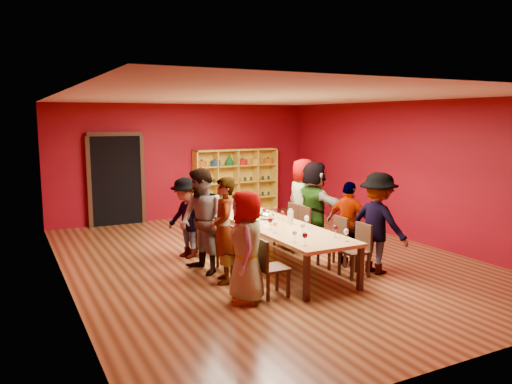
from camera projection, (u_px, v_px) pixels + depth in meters
room_shell at (265, 180)px, 9.16m from camera, size 7.10×9.10×3.04m
tasting_table at (265, 223)px, 9.28m from camera, size 1.10×4.50×0.75m
doorway at (116, 180)px, 12.30m from camera, size 1.40×0.17×2.30m
shelving_unit at (235, 179)px, 13.67m from camera, size 2.40×0.40×1.80m
chair_person_left_0 at (268, 264)px, 7.34m from camera, size 0.42×0.42×0.89m
person_left_0 at (247, 246)px, 7.14m from camera, size 0.70×0.90×1.62m
chair_person_left_1 at (241, 250)px, 8.15m from camera, size 0.42×0.42×0.89m
person_left_1 at (224, 230)px, 7.96m from camera, size 0.63×0.74×1.71m
chair_person_left_2 at (226, 242)px, 8.69m from camera, size 0.42×0.42×0.89m
person_left_2 at (202, 221)px, 8.43m from camera, size 0.63×0.95×1.81m
chair_person_left_3 at (204, 230)px, 9.61m from camera, size 0.42×0.42×0.89m
person_left_3 at (186, 218)px, 9.41m from camera, size 0.69×1.07×1.53m
chair_person_right_0 at (358, 247)px, 8.33m from camera, size 0.42×0.42×0.89m
person_right_0 at (378, 223)px, 8.46m from camera, size 0.72×1.20×1.73m
chair_person_right_1 at (335, 239)px, 8.89m from camera, size 0.42×0.42×0.89m
person_right_1 at (349, 223)px, 8.98m from camera, size 0.73×0.97×1.51m
chair_person_right_2 at (300, 226)px, 9.93m from camera, size 0.42×0.42×0.89m
person_right_2 at (314, 205)px, 10.02m from camera, size 0.70×1.71×1.79m
chair_person_right_3 at (289, 222)px, 10.30m from camera, size 0.42×0.42×0.89m
person_right_3 at (303, 202)px, 10.39m from camera, size 0.57×0.93×1.80m
wine_glass_0 at (235, 197)px, 11.07m from camera, size 0.08×0.08×0.21m
wine_glass_1 at (307, 219)px, 8.58m from camera, size 0.09×0.09×0.22m
wine_glass_2 at (212, 200)px, 10.73m from camera, size 0.08×0.08×0.20m
wine_glass_3 at (212, 201)px, 10.64m from camera, size 0.07×0.07×0.19m
wine_glass_4 at (228, 206)px, 9.93m from camera, size 0.08×0.08×0.20m
wine_glass_5 at (335, 228)px, 7.91m from camera, size 0.08×0.08×0.20m
wine_glass_6 at (264, 210)px, 9.57m from camera, size 0.07×0.07×0.18m
wine_glass_7 at (275, 210)px, 9.47m from camera, size 0.09×0.09×0.21m
wine_glass_8 at (255, 215)px, 8.96m from camera, size 0.09×0.09×0.21m
wine_glass_9 at (283, 213)px, 9.24m from camera, size 0.07×0.07×0.18m
wine_glass_10 at (256, 204)px, 10.23m from camera, size 0.07×0.07×0.18m
wine_glass_11 at (303, 226)px, 8.06m from camera, size 0.08×0.08×0.21m
wine_glass_12 at (232, 203)px, 10.27m from camera, size 0.09×0.09×0.21m
wine_glass_13 at (346, 232)px, 7.67m from camera, size 0.08×0.08×0.20m
wine_glass_14 at (243, 213)px, 9.24m from camera, size 0.08×0.08×0.19m
wine_glass_15 at (275, 225)px, 8.23m from camera, size 0.08×0.08×0.19m
wine_glass_16 at (270, 221)px, 8.47m from camera, size 0.08×0.08×0.21m
wine_glass_17 at (229, 207)px, 9.84m from camera, size 0.08×0.08×0.20m
wine_glass_18 at (295, 233)px, 7.63m from camera, size 0.07×0.07×0.18m
wine_glass_19 at (270, 216)px, 8.89m from camera, size 0.09×0.09×0.22m
wine_glass_20 at (305, 236)px, 7.41m from camera, size 0.08×0.08×0.20m
spittoon_bowl at (267, 216)px, 9.36m from camera, size 0.28×0.28×0.16m
carafe_a at (252, 216)px, 9.08m from camera, size 0.11×0.11×0.24m
carafe_b at (290, 217)px, 8.93m from camera, size 0.13×0.13×0.28m
wine_bottle at (237, 201)px, 10.59m from camera, size 0.09×0.09×0.33m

